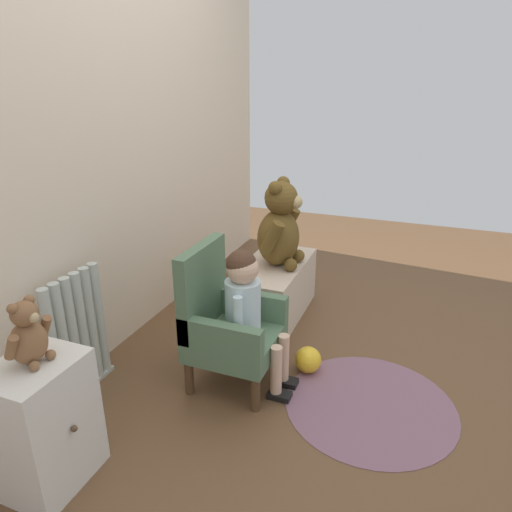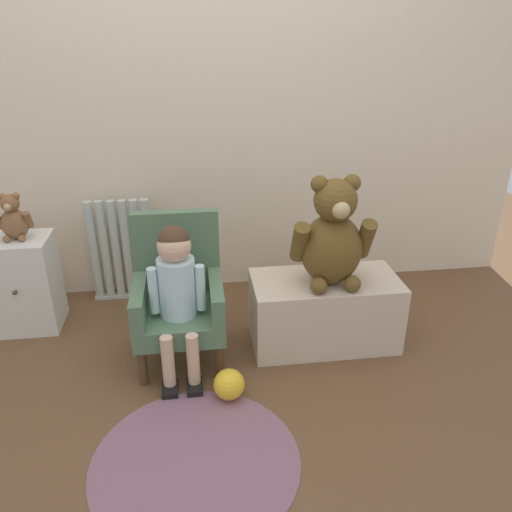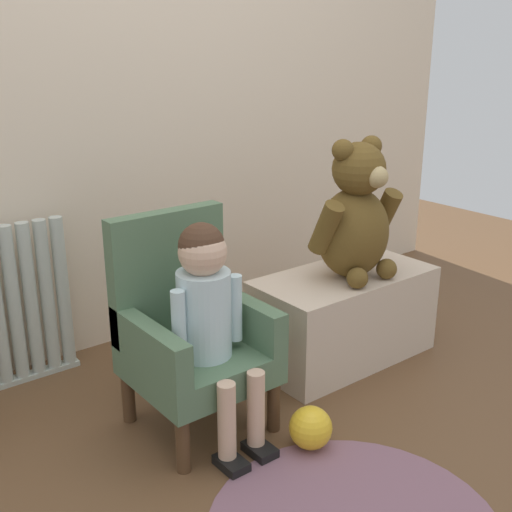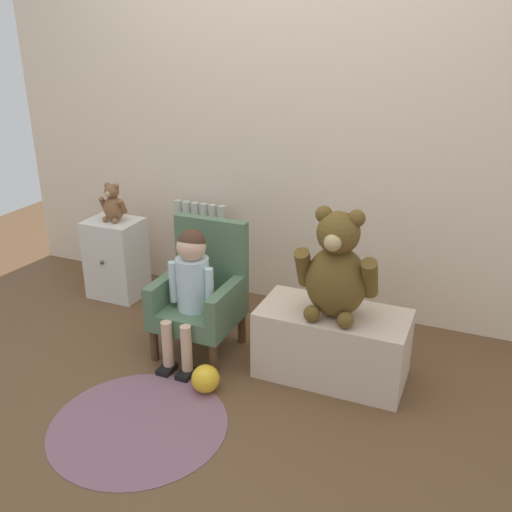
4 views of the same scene
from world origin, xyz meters
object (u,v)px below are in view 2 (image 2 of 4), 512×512
at_px(small_dresser, 24,284).
at_px(child_figure, 176,281).
at_px(radiator, 122,251).
at_px(small_teddy_bear, 13,219).
at_px(low_bench, 324,311).
at_px(large_teddy_bear, 333,238).
at_px(child_armchair, 179,295).
at_px(toy_ball, 229,384).
at_px(floor_rug, 196,461).

distance_m(small_dresser, child_figure, 0.97).
xyz_separation_m(radiator, small_teddy_bear, (-0.47, -0.25, 0.32)).
xyz_separation_m(small_dresser, small_teddy_bear, (0.02, 0.00, 0.36)).
xyz_separation_m(low_bench, large_teddy_bear, (0.01, -0.03, 0.41)).
height_order(radiator, child_armchair, child_armchair).
bearing_deg(child_figure, large_teddy_bear, 6.78).
bearing_deg(radiator, small_dresser, -152.07).
xyz_separation_m(child_figure, small_teddy_bear, (-0.80, 0.48, 0.16)).
distance_m(low_bench, toy_ball, 0.65).
bearing_deg(small_dresser, child_armchair, -23.71).
xyz_separation_m(child_armchair, small_teddy_bear, (-0.80, 0.36, 0.29)).
bearing_deg(low_bench, child_armchair, -179.73).
height_order(large_teddy_bear, toy_ball, large_teddy_bear).
relative_size(radiator, child_armchair, 0.87).
xyz_separation_m(child_figure, toy_ball, (0.21, -0.26, -0.39)).
bearing_deg(child_figure, small_teddy_bear, 149.29).
height_order(small_dresser, low_bench, small_dresser).
xyz_separation_m(low_bench, toy_ball, (-0.52, -0.37, -0.11)).
height_order(small_dresser, small_teddy_bear, small_teddy_bear).
bearing_deg(floor_rug, radiator, 106.10).
xyz_separation_m(child_armchair, floor_rug, (0.05, -0.71, -0.32)).
height_order(small_dresser, child_armchair, child_armchair).
bearing_deg(radiator, small_teddy_bear, -151.57).
relative_size(small_dresser, small_teddy_bear, 2.12).
relative_size(small_dresser, child_figure, 0.72).
xyz_separation_m(small_teddy_bear, toy_ball, (1.01, -0.73, -0.55)).
relative_size(small_dresser, child_armchair, 0.73).
xyz_separation_m(large_teddy_bear, floor_rug, (-0.68, -0.69, -0.59)).
height_order(large_teddy_bear, small_teddy_bear, large_teddy_bear).
relative_size(floor_rug, toy_ball, 5.77).
bearing_deg(small_dresser, child_figure, -30.09).
bearing_deg(low_bench, toy_ball, -144.19).
bearing_deg(radiator, low_bench, -30.01).
relative_size(radiator, low_bench, 0.84).
relative_size(large_teddy_bear, floor_rug, 0.67).
xyz_separation_m(radiator, child_figure, (0.33, -0.73, 0.16)).
relative_size(small_teddy_bear, toy_ball, 1.75).
distance_m(floor_rug, toy_ball, 0.38).
relative_size(low_bench, small_teddy_bear, 3.03).
height_order(small_teddy_bear, floor_rug, small_teddy_bear).
relative_size(child_figure, large_teddy_bear, 1.33).
bearing_deg(low_bench, large_teddy_bear, -74.56).
distance_m(child_figure, toy_ball, 0.51).
relative_size(radiator, large_teddy_bear, 1.14).
bearing_deg(large_teddy_bear, child_armchair, 177.83).
relative_size(low_bench, large_teddy_bear, 1.36).
bearing_deg(large_teddy_bear, small_teddy_bear, 165.75).
bearing_deg(large_teddy_bear, radiator, 148.95).
relative_size(child_armchair, low_bench, 0.97).
bearing_deg(child_armchair, floor_rug, -86.10).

